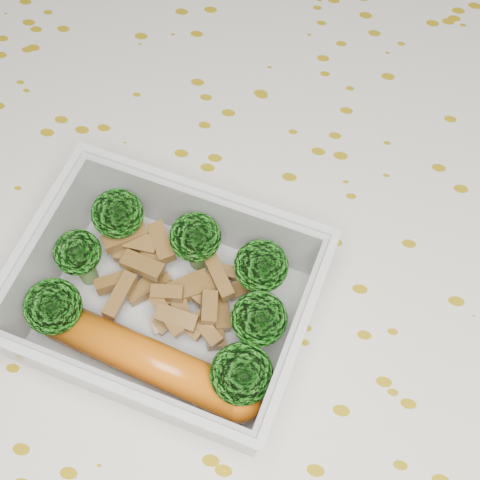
# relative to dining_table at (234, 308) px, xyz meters

# --- Properties ---
(ground_plane) EXTENTS (4.00, 4.00, 0.00)m
(ground_plane) POSITION_rel_dining_table_xyz_m (0.00, 0.00, -0.67)
(ground_plane) COLOR olive
(ground_plane) RESTS_ON ground
(dining_table) EXTENTS (1.40, 0.90, 0.75)m
(dining_table) POSITION_rel_dining_table_xyz_m (0.00, 0.00, 0.00)
(dining_table) COLOR brown
(dining_table) RESTS_ON ground
(tablecloth) EXTENTS (1.46, 0.96, 0.19)m
(tablecloth) POSITION_rel_dining_table_xyz_m (0.00, 0.00, 0.05)
(tablecloth) COLOR silver
(tablecloth) RESTS_ON dining_table
(lunch_container) EXTENTS (0.18, 0.15, 0.06)m
(lunch_container) POSITION_rel_dining_table_xyz_m (-0.03, -0.05, 0.11)
(lunch_container) COLOR silver
(lunch_container) RESTS_ON tablecloth
(broccoli_florets) EXTENTS (0.14, 0.11, 0.05)m
(broccoli_florets) POSITION_rel_dining_table_xyz_m (-0.02, -0.04, 0.12)
(broccoli_florets) COLOR #608C3F
(broccoli_florets) RESTS_ON lunch_container
(meat_pile) EXTENTS (0.10, 0.07, 0.03)m
(meat_pile) POSITION_rel_dining_table_xyz_m (-0.03, -0.03, 0.11)
(meat_pile) COLOR brown
(meat_pile) RESTS_ON lunch_container
(sausage) EXTENTS (0.13, 0.05, 0.02)m
(sausage) POSITION_rel_dining_table_xyz_m (-0.03, -0.08, 0.11)
(sausage) COLOR #CE5F0E
(sausage) RESTS_ON lunch_container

